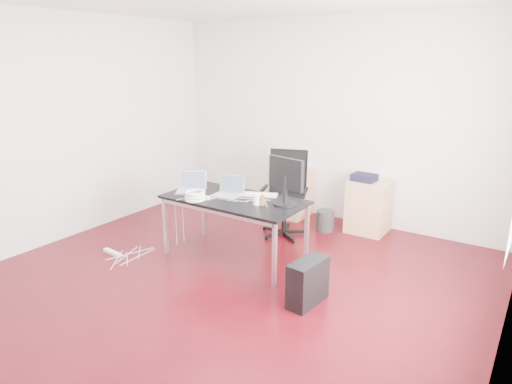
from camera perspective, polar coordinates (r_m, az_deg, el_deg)
The scene contains 18 objects.
room_shell at distance 4.37m, azimuth -3.57°, elevation 5.18°, with size 5.00×5.00×5.00m.
desk at distance 5.16m, azimuth -2.75°, elevation -1.34°, with size 1.60×0.80×0.73m.
office_chair at distance 5.96m, azimuth 3.74°, elevation 0.37°, with size 0.60×0.62×1.08m.
filing_cabinet_left at distance 6.72m, azimuth 4.44°, elevation -0.03°, with size 0.50×0.50×0.70m, color tan.
filing_cabinet_right at distance 6.26m, azimuth 13.93°, elevation -1.73°, with size 0.50×0.50×0.70m, color tan.
pc_tower at distance 4.41m, azimuth 6.49°, elevation -11.15°, with size 0.20×0.45×0.44m, color black.
wastebasket at distance 6.23m, azimuth 8.65°, elevation -3.55°, with size 0.24×0.24×0.28m, color black.
power_strip at distance 5.75m, azimuth -17.51°, elevation -7.24°, with size 0.30×0.06×0.04m, color white.
laptop_left at distance 5.44m, azimuth -8.12°, elevation 0.65°, with size 0.41×0.39×0.23m.
laptop_right at distance 5.23m, azimuth -3.47°, elevation 0.13°, with size 0.35×0.27×0.23m.
monitor at distance 4.87m, azimuth 3.77°, elevation 1.69°, with size 0.45×0.26×0.51m.
keyboard at distance 5.23m, azimuth 0.23°, elevation -0.33°, with size 0.44×0.14×0.02m, color white.
cup_white at distance 4.90m, azimuth 0.08°, elevation -0.92°, with size 0.08×0.08×0.12m, color white.
cup_brown at distance 4.90m, azimuth 0.65°, elevation -1.03°, with size 0.08×0.08×0.10m, color brown.
cable_coil at distance 5.09m, azimuth -7.61°, elevation -0.49°, with size 0.24×0.24×0.11m.
power_adapter at distance 5.14m, azimuth -6.21°, elevation -0.73°, with size 0.07×0.07×0.03m, color white.
speaker at distance 6.62m, azimuth 3.79°, elevation 3.67°, with size 0.09×0.08×0.18m, color #9E9E9E.
navy_garment at distance 6.14m, azimuth 13.37°, elevation 1.79°, with size 0.30×0.24×0.09m, color black.
Camera 1 is at (2.62, -3.41, 2.26)m, focal length 32.00 mm.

